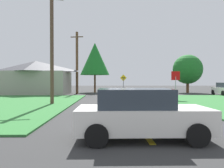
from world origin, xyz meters
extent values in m
plane|color=#323232|center=(0.00, 0.00, 0.00)|extent=(120.00, 120.00, 0.00)
cube|color=yellow|center=(0.00, -8.00, 0.01)|extent=(0.20, 14.00, 0.01)
cylinder|color=#9EA0A8|center=(5.07, -0.50, 1.13)|extent=(0.07, 0.07, 2.25)
cube|color=red|center=(5.07, -0.50, 2.34)|extent=(0.83, 0.07, 0.83)
cylinder|color=black|center=(12.52, 7.61, 0.34)|extent=(0.24, 0.69, 0.68)
cylinder|color=black|center=(12.46, 4.92, 0.34)|extent=(0.24, 0.69, 0.68)
cube|color=white|center=(-0.20, -14.30, 0.64)|extent=(4.20, 1.91, 0.76)
cube|color=#2D3842|center=(-0.46, -14.30, 1.32)|extent=(2.31, 1.68, 0.60)
cylinder|color=black|center=(1.23, -13.38, 0.34)|extent=(0.68, 0.22, 0.68)
cylinder|color=black|center=(1.22, -15.23, 0.34)|extent=(0.68, 0.22, 0.68)
cylinder|color=black|center=(-1.62, -13.36, 0.34)|extent=(0.68, 0.22, 0.68)
cylinder|color=black|center=(-1.63, -15.22, 0.34)|extent=(0.68, 0.22, 0.68)
cylinder|color=brown|center=(-5.69, -3.94, 4.49)|extent=(0.28, 0.28, 8.97)
cylinder|color=brown|center=(-5.66, 9.98, 4.34)|extent=(0.35, 0.35, 8.68)
cube|color=brown|center=(-5.66, 9.98, 7.98)|extent=(1.80, 0.41, 0.12)
cylinder|color=slate|center=(0.78, 8.82, 1.12)|extent=(0.08, 0.08, 2.24)
cube|color=yellow|center=(0.78, 8.82, 2.24)|extent=(0.91, 0.05, 0.91)
cube|color=black|center=(0.78, 8.82, 2.24)|extent=(0.45, 0.05, 0.10)
cylinder|color=brown|center=(10.94, 12.68, 0.90)|extent=(0.42, 0.42, 1.81)
sphere|color=#1E6824|center=(10.94, 12.68, 3.60)|extent=(4.49, 4.49, 4.49)
cylinder|color=brown|center=(-3.38, 13.87, 1.38)|extent=(0.29, 0.29, 2.77)
cone|color=#1A7124|center=(-3.38, 13.87, 5.30)|extent=(4.60, 4.60, 5.06)
cube|color=gray|center=(-11.08, 8.92, 1.55)|extent=(8.63, 6.14, 3.10)
pyramid|color=#3F3F44|center=(-11.08, 8.92, 3.81)|extent=(8.63, 6.14, 1.42)
camera|label=1|loc=(-1.32, -21.47, 1.89)|focal=35.89mm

